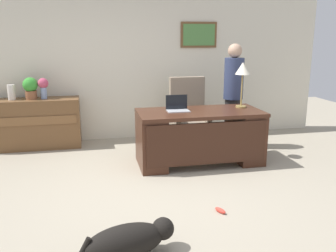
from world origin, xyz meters
name	(u,v)px	position (x,y,z in m)	size (l,w,h in m)	color
ground_plane	(165,192)	(0.00, 0.00, 0.00)	(12.00, 12.00, 0.00)	#9E937F
back_wall	(136,64)	(0.01, 2.60, 1.35)	(7.00, 0.16, 2.70)	beige
desk	(200,135)	(0.72, 0.91, 0.43)	(1.81, 0.84, 0.79)	#422316
credenza	(34,124)	(-1.79, 2.25, 0.42)	(1.53, 0.50, 0.83)	brown
armchair	(189,117)	(0.79, 1.81, 0.51)	(0.60, 0.59, 1.17)	gray
person_standing	(233,95)	(1.49, 1.61, 0.90)	(0.32, 0.32, 1.73)	#262323
dog_lying	(129,241)	(-0.56, -1.25, 0.15)	(0.87, 0.45, 0.30)	black
laptop	(177,107)	(0.40, 1.02, 0.85)	(0.32, 0.22, 0.23)	#B2B5BA
desk_lamp	(243,71)	(1.41, 1.07, 1.33)	(0.22, 0.22, 0.68)	#9E8447
vase_with_flowers	(43,86)	(-1.58, 2.25, 1.04)	(0.17, 0.17, 0.34)	#849BC4
vase_empty	(11,92)	(-2.09, 2.25, 0.96)	(0.12, 0.12, 0.25)	silver
potted_plant	(30,87)	(-1.79, 2.25, 1.03)	(0.24, 0.24, 0.36)	brown
dog_toy_bone	(220,210)	(0.48, -0.65, 0.03)	(0.15, 0.05, 0.05)	#E53F33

